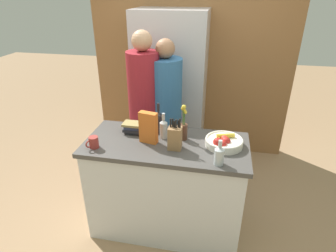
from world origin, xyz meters
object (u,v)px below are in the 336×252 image
Objects in this scene: book_stack at (134,128)px; person_at_sink at (144,104)px; refrigerator at (171,90)px; knife_block at (175,138)px; bottle_oil at (159,122)px; coffee_mug at (93,142)px; flower_vase at (183,127)px; person_in_blue at (165,108)px; fruit_bowl at (224,142)px; bottle_vinegar at (219,155)px; bottle_wine at (164,128)px; cereal_box at (148,128)px.

book_stack is 0.52m from person_at_sink.
person_at_sink is at bearing -105.32° from refrigerator.
bottle_oil is (-0.19, 0.24, 0.01)m from knife_block.
coffee_mug is 0.06× the size of person_at_sink.
flower_vase reaches higher than coffee_mug.
coffee_mug is 0.41m from book_stack.
person_at_sink is at bearing -163.78° from person_in_blue.
person_at_sink is (-0.85, 0.61, 0.03)m from fruit_bowl.
refrigerator reaches higher than book_stack.
bottle_vinegar is (1.02, -0.05, 0.03)m from coffee_mug.
bottle_wine is 0.13× the size of person_at_sink.
book_stack is (0.24, 0.33, -0.00)m from coffee_mug.
flower_vase is 2.99× the size of coffee_mug.
knife_block is at bearing -14.82° from cereal_box.
coffee_mug is at bearing -152.28° from bottle_wine.
bottle_oil is at bearing -73.63° from person_at_sink.
fruit_bowl is 1.15× the size of knife_block.
person_at_sink is at bearing 120.33° from bottle_wine.
knife_block is at bearing -162.98° from fruit_bowl.
knife_block is 0.15× the size of person_at_sink.
person_at_sink is (-0.82, 0.89, -0.01)m from bottle_vinegar.
coffee_mug is at bearing -115.29° from person_in_blue.
knife_block is at bearing -73.60° from person_in_blue.
person_in_blue is (-0.05, 0.55, -0.10)m from bottle_oil.
person_in_blue is (0.17, 0.58, -0.04)m from book_stack.
person_in_blue reaches higher than cereal_box.
fruit_bowl is 1.34× the size of bottle_wine.
cereal_box is 0.47m from coffee_mug.
bottle_vinegar is 0.12× the size of person_at_sink.
fruit_bowl is at bearing -47.98° from person_at_sink.
person_in_blue is at bearing 107.01° from knife_block.
bottle_oil is 0.56m from person_at_sink.
bottle_wine reaches higher than fruit_bowl.
refrigerator is 1.41m from fruit_bowl.
cereal_box reaches higher than bottle_wine.
fruit_bowl is at bearing -6.36° from book_stack.
bottle_oil is (0.47, 0.36, 0.07)m from coffee_mug.
bottle_wine is (0.16, -1.19, 0.07)m from refrigerator.
flower_vase is 1.40× the size of bottle_wine.
flower_vase is at bearing -16.53° from bottle_oil.
bottle_wine is (0.29, -0.05, 0.04)m from book_stack.
fruit_bowl is 1.05m from person_at_sink.
coffee_mug is 1.00m from person_in_blue.
coffee_mug is at bearing -142.57° from bottle_oil.
knife_block is 0.84m from person_in_blue.
person_in_blue is at bearing 100.19° from bottle_wine.
bottle_vinegar is 0.59m from bottle_wine.
refrigerator is 1.65m from bottle_vinegar.
flower_vase is at bearing 133.57° from bottle_vinegar.
refrigerator is at bearing 75.79° from coffee_mug.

